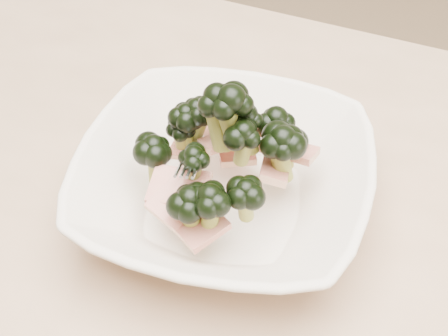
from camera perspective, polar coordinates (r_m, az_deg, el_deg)
The scene contains 1 object.
broccoli_dish at distance 0.54m, azimuth 0.02°, elevation -0.80°, with size 0.29×0.29×0.13m.
Camera 1 is at (0.10, -0.28, 1.18)m, focal length 50.00 mm.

